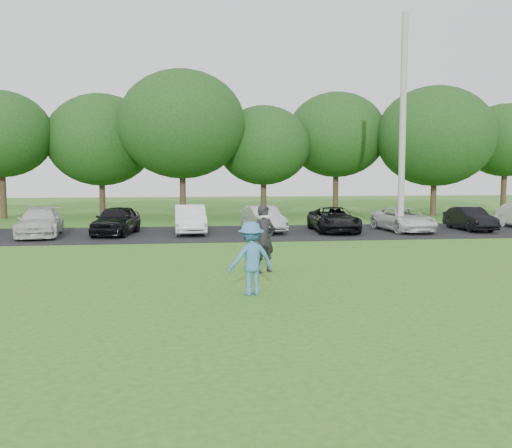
{
  "coord_description": "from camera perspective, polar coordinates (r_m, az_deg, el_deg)",
  "views": [
    {
      "loc": [
        -2.03,
        -12.18,
        2.77
      ],
      "look_at": [
        0.0,
        3.5,
        1.3
      ],
      "focal_mm": 40.0,
      "sensor_mm": 36.0,
      "label": 1
    }
  ],
  "objects": [
    {
      "name": "camera_bystander",
      "position": [
        15.58,
        0.86,
        -1.49
      ],
      "size": [
        0.81,
        0.73,
        1.85
      ],
      "color": "black",
      "rests_on": "ground"
    },
    {
      "name": "parking_lot",
      "position": [
        25.41,
        -2.75,
        -0.92
      ],
      "size": [
        32.0,
        6.5,
        0.03
      ],
      "primitive_type": "cube",
      "color": "black",
      "rests_on": "ground"
    },
    {
      "name": "tree_row",
      "position": [
        35.19,
        -1.6,
        8.79
      ],
      "size": [
        42.39,
        9.85,
        8.64
      ],
      "color": "#38281C",
      "rests_on": "ground"
    },
    {
      "name": "ground",
      "position": [
        12.66,
        2.05,
        -7.33
      ],
      "size": [
        100.0,
        100.0,
        0.0
      ],
      "primitive_type": "plane",
      "color": "#2F6E1F",
      "rests_on": "ground"
    },
    {
      "name": "frisbee_player",
      "position": [
        12.77,
        -0.5,
        -3.44
      ],
      "size": [
        1.2,
        0.9,
        1.79
      ],
      "color": "teal",
      "rests_on": "ground"
    },
    {
      "name": "utility_pole",
      "position": [
        26.18,
        14.46,
        9.6
      ],
      "size": [
        0.28,
        0.28,
        9.61
      ],
      "primitive_type": "cylinder",
      "color": "#A7A6A1",
      "rests_on": "ground"
    },
    {
      "name": "parked_cars",
      "position": [
        25.31,
        -2.46,
        0.41
      ],
      "size": [
        30.18,
        4.44,
        1.25
      ],
      "color": "#B3B5BA",
      "rests_on": "parking_lot"
    }
  ]
}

